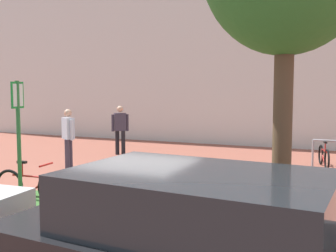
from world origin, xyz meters
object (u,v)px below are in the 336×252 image
Objects in this scene: parking_sign_post at (18,124)px; person_suited_dark at (120,127)px; bike_at_sign at (30,186)px; person_shirt_blue at (68,134)px; bollard_steel at (280,159)px.

parking_sign_post is 1.44× the size of person_suited_dark.
parking_sign_post is 1.28m from bike_at_sign.
bike_at_sign is at bearing -76.86° from person_suited_dark.
person_shirt_blue is 1.00× the size of person_suited_dark.
person_suited_dark is at bearing 85.47° from person_shirt_blue.
bollard_steel is 0.52× the size of person_shirt_blue.
bike_at_sign is 6.34m from bollard_steel.
bollard_steel is 6.02m from person_shirt_blue.
person_suited_dark is at bearing 102.01° from parking_sign_post.
person_shirt_blue reaches higher than bike_at_sign.
person_shirt_blue reaches higher than bollard_steel.
parking_sign_post is at bearing -114.69° from bike_at_sign.
person_suited_dark reaches higher than bike_at_sign.
person_shirt_blue is (-1.62, 3.40, 0.63)m from bike_at_sign.
parking_sign_post is 6.40m from person_suited_dark.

